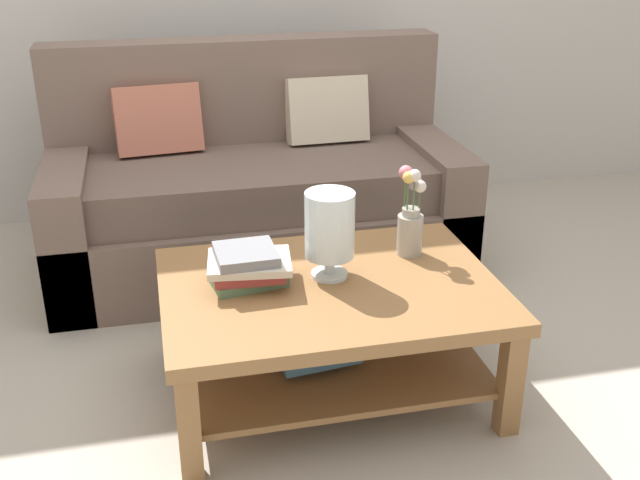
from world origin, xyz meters
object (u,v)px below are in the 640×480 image
(coffee_table, at_px, (329,313))
(book_stack_main, at_px, (248,266))
(couch, at_px, (256,193))
(flower_pitcher, at_px, (411,218))
(glass_hurricane_vase, at_px, (330,227))

(coffee_table, bearing_deg, book_stack_main, 167.40)
(couch, bearing_deg, flower_pitcher, -66.16)
(book_stack_main, bearing_deg, flower_pitcher, 10.22)
(flower_pitcher, bearing_deg, coffee_table, -153.79)
(book_stack_main, xyz_separation_m, flower_pitcher, (0.63, 0.11, 0.08))
(flower_pitcher, bearing_deg, book_stack_main, -169.78)
(coffee_table, relative_size, book_stack_main, 3.79)
(couch, xyz_separation_m, coffee_table, (0.08, -1.17, -0.04))
(book_stack_main, xyz_separation_m, glass_hurricane_vase, (0.29, -0.01, 0.12))
(book_stack_main, distance_m, flower_pitcher, 0.64)
(couch, bearing_deg, coffee_table, -85.89)
(couch, distance_m, flower_pitcher, 1.11)
(couch, xyz_separation_m, book_stack_main, (-0.19, -1.11, 0.14))
(glass_hurricane_vase, bearing_deg, coffee_table, -105.01)
(couch, relative_size, coffee_table, 1.65)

